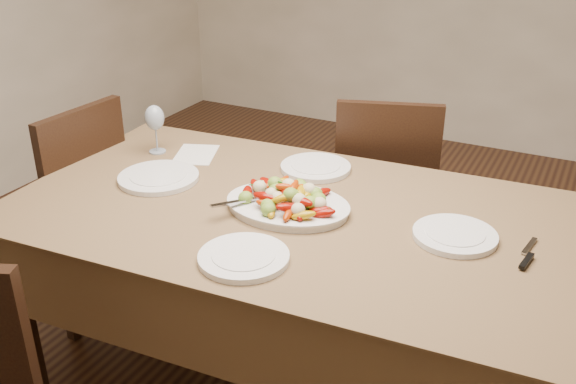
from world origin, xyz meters
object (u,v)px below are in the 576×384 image
(plate_left, at_px, (159,178))
(dining_table, at_px, (288,305))
(serving_platter, at_px, (288,207))
(plate_near, at_px, (244,258))
(plate_far, at_px, (316,168))
(wine_glass, at_px, (155,128))
(chair_far, at_px, (384,192))
(plate_right, at_px, (455,236))
(chair_left, at_px, (61,210))

(plate_left, bearing_deg, dining_table, 0.78)
(serving_platter, height_order, plate_near, serving_platter)
(plate_far, distance_m, plate_near, 0.68)
(plate_far, height_order, wine_glass, wine_glass)
(chair_far, distance_m, plate_far, 0.59)
(dining_table, relative_size, plate_near, 7.09)
(plate_left, height_order, plate_near, same)
(plate_left, xyz_separation_m, plate_far, (0.46, 0.34, 0.00))
(plate_right, xyz_separation_m, plate_near, (-0.50, -0.40, 0.00))
(chair_left, height_order, plate_left, chair_left)
(chair_left, xyz_separation_m, plate_right, (1.64, 0.01, 0.29))
(chair_left, distance_m, plate_near, 1.24)
(chair_left, relative_size, serving_platter, 2.37)
(serving_platter, relative_size, wine_glass, 1.96)
(chair_far, distance_m, wine_glass, 1.05)
(plate_left, distance_m, wine_glass, 0.29)
(plate_right, bearing_deg, serving_platter, -173.01)
(plate_left, relative_size, plate_right, 1.15)
(dining_table, height_order, plate_left, plate_left)
(wine_glass, bearing_deg, plate_right, -6.98)
(chair_left, bearing_deg, plate_far, 107.94)
(serving_platter, bearing_deg, plate_far, 99.73)
(dining_table, relative_size, plate_right, 7.32)
(dining_table, height_order, chair_left, chair_left)
(plate_near, distance_m, wine_glass, 0.91)
(serving_platter, bearing_deg, plate_right, 6.99)
(chair_far, distance_m, plate_left, 1.06)
(plate_far, xyz_separation_m, wine_glass, (-0.63, -0.13, 0.09))
(dining_table, xyz_separation_m, plate_far, (-0.06, 0.33, 0.39))
(chair_far, relative_size, plate_near, 3.66)
(wine_glass, bearing_deg, chair_far, 40.40)
(plate_right, height_order, plate_far, same)
(chair_left, bearing_deg, plate_right, 93.12)
(plate_right, distance_m, wine_glass, 1.23)
(chair_left, bearing_deg, plate_near, 74.02)
(chair_left, xyz_separation_m, plate_near, (1.14, -0.39, 0.29))
(plate_left, xyz_separation_m, plate_right, (1.05, 0.06, 0.00))
(dining_table, distance_m, chair_left, 1.11)
(chair_left, distance_m, plate_left, 0.66)
(chair_far, bearing_deg, wine_glass, 22.11)
(chair_far, distance_m, plate_right, 0.96)
(plate_right, xyz_separation_m, plate_far, (-0.59, 0.28, 0.00))
(plate_right, bearing_deg, dining_table, -173.88)
(chair_far, xyz_separation_m, serving_platter, (-0.05, -0.85, 0.30))
(dining_table, relative_size, chair_left, 1.94)
(plate_far, bearing_deg, plate_left, -143.75)
(dining_table, xyz_separation_m, plate_left, (-0.52, -0.01, 0.39))
(chair_left, bearing_deg, dining_table, 90.32)
(chair_far, xyz_separation_m, plate_right, (0.48, -0.78, 0.29))
(plate_near, bearing_deg, serving_platter, 95.42)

